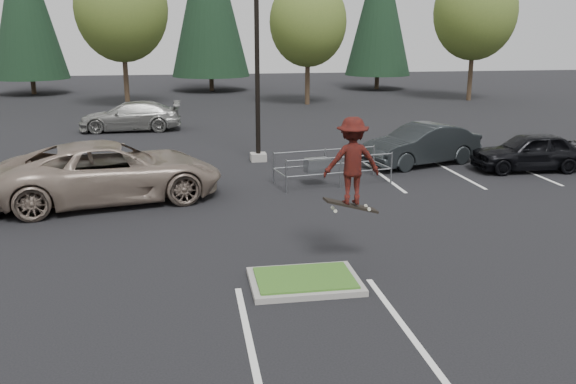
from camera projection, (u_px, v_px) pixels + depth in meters
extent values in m
plane|color=black|center=(305.00, 284.00, 12.30)|extent=(120.00, 120.00, 0.00)
cube|color=gray|center=(305.00, 281.00, 12.29)|extent=(2.20, 1.60, 0.12)
cube|color=#30641F|center=(305.00, 278.00, 12.27)|extent=(1.95, 1.35, 0.05)
cube|color=white|center=(119.00, 185.00, 20.15)|extent=(0.12, 5.20, 0.01)
cube|color=white|center=(34.00, 188.00, 19.72)|extent=(0.12, 5.20, 0.01)
cube|color=white|center=(380.00, 174.00, 21.60)|extent=(0.12, 5.20, 0.01)
cube|color=white|center=(452.00, 171.00, 22.03)|extent=(0.12, 5.20, 0.01)
cube|color=white|center=(521.00, 169.00, 22.46)|extent=(0.12, 5.20, 0.01)
cube|color=white|center=(255.00, 369.00, 9.23)|extent=(0.12, 6.00, 0.01)
cube|color=white|center=(424.00, 354.00, 9.66)|extent=(0.12, 6.00, 0.01)
cube|color=gray|center=(258.00, 157.00, 23.77)|extent=(0.60, 0.60, 0.30)
cylinder|color=black|center=(257.00, 29.00, 22.52)|extent=(0.18, 0.18, 10.00)
cylinder|color=#38281C|center=(126.00, 80.00, 39.94)|extent=(0.32, 0.32, 3.50)
ellipsoid|color=#3C5B21|center=(121.00, 8.00, 38.77)|extent=(5.89, 5.89, 6.77)
sphere|color=#3C5B21|center=(131.00, 20.00, 38.77)|extent=(3.68, 3.68, 3.68)
sphere|color=#3C5B21|center=(114.00, 17.00, 39.22)|extent=(4.05, 4.05, 4.05)
cylinder|color=#38281C|center=(307.00, 82.00, 41.25)|extent=(0.32, 0.32, 3.04)
ellipsoid|color=#3C5B21|center=(308.00, 22.00, 40.24)|extent=(5.12, 5.12, 5.89)
sphere|color=#3C5B21|center=(318.00, 32.00, 40.21)|extent=(3.20, 3.20, 3.20)
sphere|color=#3C5B21|center=(299.00, 29.00, 40.66)|extent=(3.52, 3.52, 3.52)
cylinder|color=#38281C|center=(470.00, 76.00, 43.60)|extent=(0.32, 0.32, 3.42)
ellipsoid|color=#3C5B21|center=(475.00, 12.00, 42.46)|extent=(5.76, 5.76, 6.62)
sphere|color=#3C5B21|center=(484.00, 23.00, 42.46)|extent=(3.60, 3.60, 3.60)
sphere|color=#3C5B21|center=(465.00, 20.00, 42.90)|extent=(3.96, 3.96, 3.96)
cylinder|color=#38281C|center=(33.00, 86.00, 48.01)|extent=(0.36, 0.36, 1.20)
cone|color=black|center=(24.00, 0.00, 46.32)|extent=(5.72, 5.72, 11.80)
cylinder|color=#38281C|center=(212.00, 83.00, 50.72)|extent=(0.36, 0.36, 1.20)
cylinder|color=#38281C|center=(377.00, 82.00, 52.01)|extent=(0.36, 0.36, 1.20)
cone|color=black|center=(380.00, 6.00, 50.39)|extent=(5.50, 5.50, 11.30)
cylinder|color=gray|center=(286.00, 177.00, 19.01)|extent=(0.06, 0.06, 1.06)
cylinder|color=gray|center=(274.00, 168.00, 20.19)|extent=(0.06, 0.06, 1.06)
cylinder|color=gray|center=(340.00, 172.00, 19.60)|extent=(0.06, 0.06, 1.06)
cylinder|color=gray|center=(325.00, 164.00, 20.78)|extent=(0.06, 0.06, 1.06)
cylinder|color=gray|center=(391.00, 168.00, 20.18)|extent=(0.06, 0.06, 1.06)
cylinder|color=gray|center=(374.00, 160.00, 21.36)|extent=(0.06, 0.06, 1.06)
cylinder|color=gray|center=(340.00, 173.00, 19.60)|extent=(3.65, 0.66, 0.05)
cylinder|color=gray|center=(341.00, 157.00, 19.47)|extent=(3.65, 0.66, 0.05)
cylinder|color=gray|center=(325.00, 165.00, 20.78)|extent=(3.65, 0.66, 0.05)
cylinder|color=gray|center=(325.00, 150.00, 20.65)|extent=(3.65, 0.66, 0.05)
cube|color=gray|center=(317.00, 165.00, 19.98)|extent=(0.85, 0.60, 0.44)
cube|color=black|center=(351.00, 205.00, 13.11)|extent=(1.21, 0.45, 0.38)
cylinder|color=beige|center=(335.00, 211.00, 12.95)|extent=(0.07, 0.04, 0.07)
cylinder|color=beige|center=(333.00, 208.00, 13.18)|extent=(0.07, 0.04, 0.07)
cylinder|color=beige|center=(369.00, 209.00, 13.07)|extent=(0.07, 0.04, 0.07)
cylinder|color=beige|center=(366.00, 206.00, 13.30)|extent=(0.07, 0.04, 0.07)
imported|color=maroon|center=(352.00, 161.00, 12.85)|extent=(1.22, 0.72, 1.86)
imported|color=gray|center=(110.00, 172.00, 18.02)|extent=(6.91, 4.25, 1.79)
imported|color=black|center=(421.00, 145.00, 22.97)|extent=(4.92, 3.04, 1.53)
imported|color=black|center=(530.00, 152.00, 22.02)|extent=(4.18, 1.86, 1.40)
imported|color=gray|center=(130.00, 116.00, 30.70)|extent=(5.05, 2.08, 1.46)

